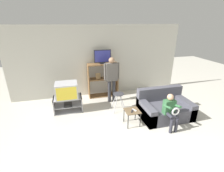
{
  "coord_description": "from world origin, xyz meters",
  "views": [
    {
      "loc": [
        -1.01,
        -2.43,
        2.67
      ],
      "look_at": [
        0.11,
        1.9,
        0.9
      ],
      "focal_mm": 26.0,
      "sensor_mm": 36.0,
      "label": 1
    }
  ],
  "objects_px": {
    "person_standing_adult": "(112,76)",
    "remote_control_black": "(132,111)",
    "tv_stand": "(68,104)",
    "couch": "(164,108)",
    "remote_control_white": "(134,110)",
    "media_shelf": "(103,80)",
    "snack_table": "(132,113)",
    "television_flat": "(103,57)",
    "person_seated_child": "(171,109)",
    "folding_stool": "(118,97)",
    "television_main": "(67,90)"
  },
  "relations": [
    {
      "from": "person_standing_adult",
      "to": "remote_control_black",
      "type": "bearing_deg",
      "value": -83.83
    },
    {
      "from": "tv_stand",
      "to": "couch",
      "type": "height_order",
      "value": "couch"
    },
    {
      "from": "remote_control_white",
      "to": "couch",
      "type": "bearing_deg",
      "value": -15.29
    },
    {
      "from": "tv_stand",
      "to": "media_shelf",
      "type": "bearing_deg",
      "value": 32.93
    },
    {
      "from": "tv_stand",
      "to": "snack_table",
      "type": "distance_m",
      "value": 2.1
    },
    {
      "from": "television_flat",
      "to": "snack_table",
      "type": "xyz_separation_m",
      "value": [
        0.38,
        -2.07,
        -1.13
      ]
    },
    {
      "from": "remote_control_black",
      "to": "person_seated_child",
      "type": "relative_size",
      "value": 0.15
    },
    {
      "from": "television_flat",
      "to": "person_seated_child",
      "type": "xyz_separation_m",
      "value": [
        1.29,
        -2.46,
        -0.94
      ]
    },
    {
      "from": "person_standing_adult",
      "to": "remote_control_white",
      "type": "bearing_deg",
      "value": -80.59
    },
    {
      "from": "person_seated_child",
      "to": "remote_control_white",
      "type": "bearing_deg",
      "value": 155.54
    },
    {
      "from": "snack_table",
      "to": "person_standing_adult",
      "type": "xyz_separation_m",
      "value": [
        -0.19,
        1.51,
        0.6
      ]
    },
    {
      "from": "person_standing_adult",
      "to": "media_shelf",
      "type": "bearing_deg",
      "value": 108.99
    },
    {
      "from": "media_shelf",
      "to": "person_seated_child",
      "type": "relative_size",
      "value": 1.33
    },
    {
      "from": "folding_stool",
      "to": "couch",
      "type": "height_order",
      "value": "couch"
    },
    {
      "from": "folding_stool",
      "to": "remote_control_white",
      "type": "height_order",
      "value": "folding_stool"
    },
    {
      "from": "television_main",
      "to": "television_flat",
      "type": "xyz_separation_m",
      "value": [
        1.32,
        0.87,
        0.79
      ]
    },
    {
      "from": "media_shelf",
      "to": "remote_control_white",
      "type": "bearing_deg",
      "value": -77.93
    },
    {
      "from": "remote_control_white",
      "to": "person_seated_child",
      "type": "distance_m",
      "value": 0.94
    },
    {
      "from": "tv_stand",
      "to": "remote_control_white",
      "type": "relative_size",
      "value": 6.08
    },
    {
      "from": "remote_control_black",
      "to": "snack_table",
      "type": "bearing_deg",
      "value": 92.87
    },
    {
      "from": "media_shelf",
      "to": "couch",
      "type": "bearing_deg",
      "value": -52.14
    },
    {
      "from": "snack_table",
      "to": "couch",
      "type": "height_order",
      "value": "couch"
    },
    {
      "from": "remote_control_black",
      "to": "person_seated_child",
      "type": "bearing_deg",
      "value": 11.09
    },
    {
      "from": "television_main",
      "to": "remote_control_black",
      "type": "xyz_separation_m",
      "value": [
        1.68,
        -1.24,
        -0.27
      ]
    },
    {
      "from": "remote_control_white",
      "to": "person_seated_child",
      "type": "bearing_deg",
      "value": -49.27
    },
    {
      "from": "tv_stand",
      "to": "television_main",
      "type": "height_order",
      "value": "television_main"
    },
    {
      "from": "television_main",
      "to": "television_flat",
      "type": "relative_size",
      "value": 1.09
    },
    {
      "from": "tv_stand",
      "to": "folding_stool",
      "type": "bearing_deg",
      "value": -13.29
    },
    {
      "from": "remote_control_black",
      "to": "remote_control_white",
      "type": "bearing_deg",
      "value": 57.52
    },
    {
      "from": "folding_stool",
      "to": "person_seated_child",
      "type": "relative_size",
      "value": 0.62
    },
    {
      "from": "television_main",
      "to": "person_standing_adult",
      "type": "relative_size",
      "value": 0.42
    },
    {
      "from": "snack_table",
      "to": "tv_stand",
      "type": "bearing_deg",
      "value": 144.39
    },
    {
      "from": "television_main",
      "to": "media_shelf",
      "type": "height_order",
      "value": "media_shelf"
    },
    {
      "from": "person_seated_child",
      "to": "folding_stool",
      "type": "bearing_deg",
      "value": 130.23
    },
    {
      "from": "television_main",
      "to": "remote_control_black",
      "type": "relative_size",
      "value": 4.61
    },
    {
      "from": "television_flat",
      "to": "snack_table",
      "type": "relative_size",
      "value": 1.4
    },
    {
      "from": "remote_control_black",
      "to": "person_standing_adult",
      "type": "height_order",
      "value": "person_standing_adult"
    },
    {
      "from": "media_shelf",
      "to": "television_flat",
      "type": "xyz_separation_m",
      "value": [
        0.0,
        0.0,
        0.86
      ]
    },
    {
      "from": "couch",
      "to": "person_seated_child",
      "type": "height_order",
      "value": "person_seated_child"
    },
    {
      "from": "television_flat",
      "to": "remote_control_white",
      "type": "relative_size",
      "value": 4.23
    },
    {
      "from": "television_flat",
      "to": "remote_control_white",
      "type": "height_order",
      "value": "television_flat"
    },
    {
      "from": "television_flat",
      "to": "snack_table",
      "type": "distance_m",
      "value": 2.39
    },
    {
      "from": "tv_stand",
      "to": "television_main",
      "type": "xyz_separation_m",
      "value": [
        0.0,
        -0.02,
        0.48
      ]
    },
    {
      "from": "media_shelf",
      "to": "remote_control_black",
      "type": "distance_m",
      "value": 2.15
    },
    {
      "from": "remote_control_white",
      "to": "snack_table",
      "type": "bearing_deg",
      "value": 152.78
    },
    {
      "from": "folding_stool",
      "to": "remote_control_black",
      "type": "relative_size",
      "value": 4.09
    },
    {
      "from": "remote_control_black",
      "to": "couch",
      "type": "xyz_separation_m",
      "value": [
        1.12,
        0.21,
        -0.18
      ]
    },
    {
      "from": "television_main",
      "to": "couch",
      "type": "distance_m",
      "value": 3.01
    },
    {
      "from": "remote_control_white",
      "to": "person_seated_child",
      "type": "xyz_separation_m",
      "value": [
        0.85,
        -0.39,
        0.12
      ]
    },
    {
      "from": "remote_control_black",
      "to": "folding_stool",
      "type": "bearing_deg",
      "value": 128.84
    }
  ]
}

